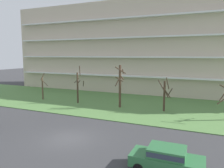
{
  "coord_description": "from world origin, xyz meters",
  "views": [
    {
      "loc": [
        10.46,
        -14.81,
        7.12
      ],
      "look_at": [
        1.39,
        6.0,
        4.06
      ],
      "focal_mm": 34.9,
      "sensor_mm": 36.0,
      "label": 1
    }
  ],
  "objects_px": {
    "tree_left": "(78,86)",
    "tree_right": "(165,94)",
    "tree_center": "(120,85)",
    "sedan_green_center_left": "(167,158)",
    "tree_far_left": "(43,87)"
  },
  "relations": [
    {
      "from": "tree_left",
      "to": "tree_right",
      "type": "bearing_deg",
      "value": 0.72
    },
    {
      "from": "tree_center",
      "to": "sedan_green_center_left",
      "type": "distance_m",
      "value": 16.48
    },
    {
      "from": "tree_far_left",
      "to": "sedan_green_center_left",
      "type": "relative_size",
      "value": 0.97
    },
    {
      "from": "tree_right",
      "to": "sedan_green_center_left",
      "type": "relative_size",
      "value": 0.99
    },
    {
      "from": "tree_far_left",
      "to": "sedan_green_center_left",
      "type": "bearing_deg",
      "value": -32.75
    },
    {
      "from": "tree_far_left",
      "to": "tree_left",
      "type": "relative_size",
      "value": 0.77
    },
    {
      "from": "tree_far_left",
      "to": "tree_center",
      "type": "bearing_deg",
      "value": 0.01
    },
    {
      "from": "tree_left",
      "to": "tree_right",
      "type": "xyz_separation_m",
      "value": [
        12.52,
        0.16,
        -0.29
      ]
    },
    {
      "from": "tree_left",
      "to": "tree_right",
      "type": "relative_size",
      "value": 1.27
    },
    {
      "from": "tree_right",
      "to": "sedan_green_center_left",
      "type": "bearing_deg",
      "value": -79.45
    },
    {
      "from": "tree_center",
      "to": "tree_right",
      "type": "relative_size",
      "value": 1.32
    },
    {
      "from": "tree_right",
      "to": "sedan_green_center_left",
      "type": "height_order",
      "value": "tree_right"
    },
    {
      "from": "tree_left",
      "to": "tree_center",
      "type": "relative_size",
      "value": 0.96
    },
    {
      "from": "tree_left",
      "to": "tree_far_left",
      "type": "bearing_deg",
      "value": -178.75
    },
    {
      "from": "tree_center",
      "to": "sedan_green_center_left",
      "type": "xyz_separation_m",
      "value": [
        8.54,
        -13.92,
        -2.27
      ]
    }
  ]
}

